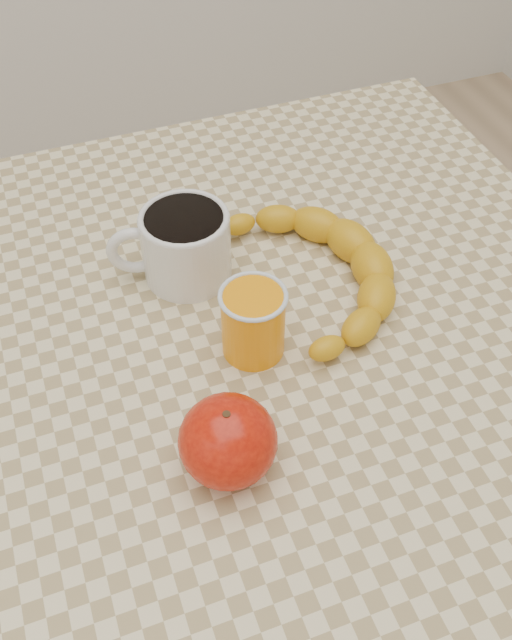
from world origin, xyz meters
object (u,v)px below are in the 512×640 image
object	(u,v)px
apple	(228,441)
banana	(318,270)
table	(256,385)
orange_juice_glass	(253,321)
coffee_mug	(183,243)

from	to	relation	value
apple	banana	size ratio (longest dim) A/B	0.31
table	orange_juice_glass	distance (m)	0.13
table	apple	size ratio (longest dim) A/B	8.96
coffee_mug	banana	world-z (taller)	coffee_mug
orange_juice_glass	banana	xyz separation A→B (m)	(0.09, 0.06, -0.02)
orange_juice_glass	apple	world-z (taller)	apple
coffee_mug	banana	bearing A→B (deg)	-27.46
coffee_mug	banana	distance (m)	0.14
table	apple	bearing A→B (deg)	-118.82
table	orange_juice_glass	world-z (taller)	orange_juice_glass
coffee_mug	orange_juice_glass	bearing A→B (deg)	-75.68
orange_juice_glass	coffee_mug	bearing A→B (deg)	104.32
table	coffee_mug	world-z (taller)	coffee_mug
banana	table	bearing A→B (deg)	-148.43
coffee_mug	orange_juice_glass	world-z (taller)	coffee_mug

